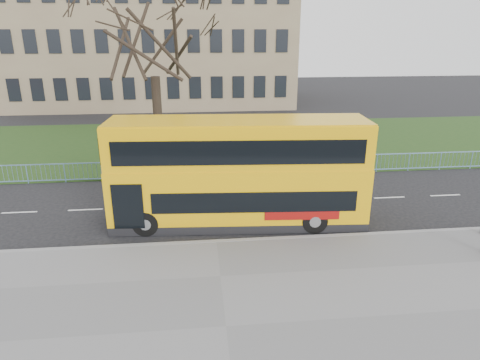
# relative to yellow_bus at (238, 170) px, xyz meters

# --- Properties ---
(ground) EXTENTS (120.00, 120.00, 0.00)m
(ground) POSITION_rel_yellow_bus_xyz_m (-1.07, -0.39, -2.43)
(ground) COLOR black
(ground) RESTS_ON ground
(pavement) EXTENTS (80.00, 10.50, 0.12)m
(pavement) POSITION_rel_yellow_bus_xyz_m (-1.07, -7.14, -2.37)
(pavement) COLOR slate
(pavement) RESTS_ON ground
(kerb) EXTENTS (80.00, 0.20, 0.14)m
(kerb) POSITION_rel_yellow_bus_xyz_m (-1.07, -1.94, -2.36)
(kerb) COLOR gray
(kerb) RESTS_ON ground
(grass_verge) EXTENTS (80.00, 15.40, 0.08)m
(grass_verge) POSITION_rel_yellow_bus_xyz_m (-1.07, 13.91, -2.39)
(grass_verge) COLOR #1D3D16
(grass_verge) RESTS_ON ground
(guard_railing) EXTENTS (40.00, 0.12, 1.10)m
(guard_railing) POSITION_rel_yellow_bus_xyz_m (-1.07, 6.21, -1.88)
(guard_railing) COLOR #6F9AC6
(guard_railing) RESTS_ON ground
(bare_tree) EXTENTS (8.86, 8.86, 12.66)m
(bare_tree) POSITION_rel_yellow_bus_xyz_m (-4.07, 9.61, 3.98)
(bare_tree) COLOR black
(bare_tree) RESTS_ON grass_verge
(civic_building) EXTENTS (30.00, 15.00, 14.00)m
(civic_building) POSITION_rel_yellow_bus_xyz_m (-6.07, 34.61, 4.57)
(civic_building) COLOR #806B51
(civic_building) RESTS_ON ground
(yellow_bus) EXTENTS (10.95, 3.28, 4.53)m
(yellow_bus) POSITION_rel_yellow_bus_xyz_m (0.00, 0.00, 0.00)
(yellow_bus) COLOR #F0B00A
(yellow_bus) RESTS_ON ground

